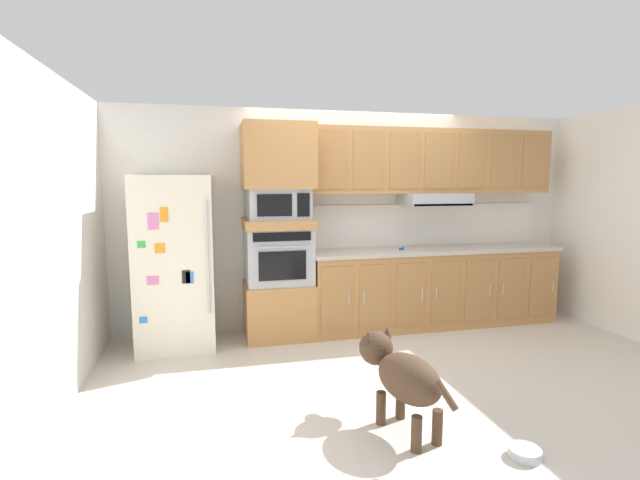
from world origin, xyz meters
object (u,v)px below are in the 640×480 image
screwdriver (402,249)px  dog (401,373)px  refrigerator (175,262)px  dog_food_bowl (525,453)px  microwave (278,204)px  built_in_oven (278,255)px

screwdriver → dog: (-0.88, -2.05, -0.54)m
refrigerator → screwdriver: 2.49m
dog → dog_food_bowl: size_ratio=5.02×
screwdriver → dog: 2.30m
dog → refrigerator: bearing=23.5°
microwave → dog_food_bowl: size_ratio=3.22×
refrigerator → screwdriver: bearing=0.6°
built_in_oven → microwave: 0.56m
dog → dog_food_bowl: (0.62, -0.51, -0.37)m
screwdriver → dog: screwdriver is taller
dog → dog_food_bowl: 0.88m
refrigerator → microwave: size_ratio=2.73×
refrigerator → dog: size_ratio=1.75×
built_in_oven → screwdriver: 1.42m
screwdriver → dog: size_ratio=0.17×
built_in_oven → dog: bearing=-75.7°
built_in_oven → microwave: (0.00, -0.00, 0.56)m
dog → microwave: bearing=-0.5°
microwave → dog_food_bowl: (1.15, -2.61, -1.43)m
dog → dog_food_bowl: dog is taller
dog → dog_food_bowl: bearing=-144.4°
microwave → screwdriver: 1.52m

